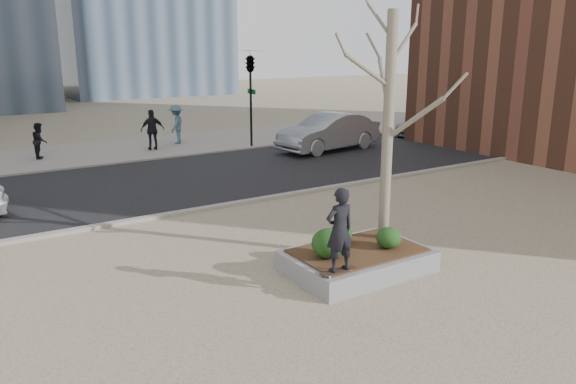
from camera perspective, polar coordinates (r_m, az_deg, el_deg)
ground at (r=11.87m, az=3.22°, el=-8.99°), size 120.00×120.00×0.00m
street at (r=20.39m, az=-13.44°, el=0.89°), size 60.00×8.00×0.02m
far_sidewalk at (r=26.97m, az=-18.46°, el=3.89°), size 60.00×6.00×0.02m
planter at (r=12.35m, az=7.03°, el=-6.97°), size 3.00×2.00×0.45m
planter_mulch at (r=12.26m, az=7.07°, el=-5.91°), size 2.70×1.70×0.04m
sycamore_tree at (r=12.40m, az=10.28°, el=9.99°), size 2.80×2.80×6.60m
shrub_left at (r=11.66m, az=4.18°, el=-5.21°), size 0.73×0.73×0.62m
shrub_middle at (r=12.53m, az=5.37°, el=-4.25°), size 0.51×0.51×0.43m
shrub_right at (r=12.37m, az=10.19°, el=-4.60°), size 0.55×0.55×0.46m
skateboard at (r=11.07m, az=5.15°, el=-8.11°), size 0.78×0.21×0.08m
skateboarder at (r=10.76m, az=5.25°, el=-3.85°), size 0.62×0.42×1.66m
car_silver at (r=25.89m, az=4.15°, el=6.09°), size 5.28×2.42×1.68m
car_third at (r=31.24m, az=13.72°, el=6.74°), size 4.29×2.49×1.17m
pedestrian_a at (r=26.18m, az=-23.91°, el=4.80°), size 0.76×0.87×1.53m
pedestrian_b at (r=28.11m, az=-11.26°, el=6.77°), size 1.31×1.40×1.90m
pedestrian_c at (r=26.64m, az=-13.60°, el=6.16°), size 1.13×0.56×1.85m
traffic_light_far at (r=26.81m, az=-3.80°, el=9.39°), size 0.60×2.48×4.50m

